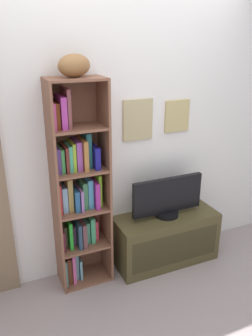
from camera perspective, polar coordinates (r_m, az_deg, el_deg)
The scene contains 5 objects.
back_wall at distance 3.02m, azimuth -1.54°, elevation 4.66°, with size 4.80×0.08×2.44m.
bookshelf at distance 2.88m, azimuth -8.25°, elevation -3.94°, with size 0.45×0.30×1.80m.
football at distance 2.61m, azimuth -8.68°, elevation 16.64°, with size 0.29×0.17×0.17m, color brown.
tv_stand at distance 3.40m, azimuth 6.66°, elevation -11.60°, with size 1.00×0.40×0.49m.
television at distance 3.19m, azimuth 6.98°, elevation -4.98°, with size 0.70×0.22×0.38m.
Camera 1 is at (-1.08, -1.56, 2.06)m, focal length 36.31 mm.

